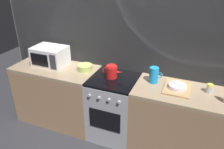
# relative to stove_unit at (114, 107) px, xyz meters

# --- Properties ---
(ground_plane) EXTENTS (8.00, 8.00, 0.00)m
(ground_plane) POSITION_rel_stove_unit_xyz_m (0.00, 0.00, -0.45)
(ground_plane) COLOR #2D2D33
(back_wall) EXTENTS (3.60, 0.05, 2.40)m
(back_wall) POSITION_rel_stove_unit_xyz_m (0.00, 0.32, 0.75)
(back_wall) COLOR gray
(back_wall) RESTS_ON ground_plane
(counter_left) EXTENTS (1.20, 0.60, 0.90)m
(counter_left) POSITION_rel_stove_unit_xyz_m (-0.90, 0.00, 0.00)
(counter_left) COLOR #997251
(counter_left) RESTS_ON ground_plane
(stove_unit) EXTENTS (0.60, 0.63, 0.90)m
(stove_unit) POSITION_rel_stove_unit_xyz_m (0.00, 0.00, 0.00)
(stove_unit) COLOR #9E9EA3
(stove_unit) RESTS_ON ground_plane
(counter_right) EXTENTS (1.20, 0.60, 0.90)m
(counter_right) POSITION_rel_stove_unit_xyz_m (0.90, 0.00, 0.00)
(counter_right) COLOR #997251
(counter_right) RESTS_ON ground_plane
(microwave) EXTENTS (0.46, 0.35, 0.27)m
(microwave) POSITION_rel_stove_unit_xyz_m (-1.00, 0.05, 0.59)
(microwave) COLOR white
(microwave) RESTS_ON counter_left
(kettle) EXTENTS (0.28, 0.15, 0.17)m
(kettle) POSITION_rel_stove_unit_xyz_m (-0.04, 0.02, 0.53)
(kettle) COLOR red
(kettle) RESTS_ON stove_unit
(mixing_bowl) EXTENTS (0.20, 0.20, 0.08)m
(mixing_bowl) POSITION_rel_stove_unit_xyz_m (-0.45, 0.08, 0.49)
(mixing_bowl) COLOR #B7D166
(mixing_bowl) RESTS_ON counter_left
(pitcher) EXTENTS (0.16, 0.11, 0.20)m
(pitcher) POSITION_rel_stove_unit_xyz_m (0.49, 0.09, 0.55)
(pitcher) COLOR #198CD8
(pitcher) RESTS_ON counter_right
(dish_pile) EXTENTS (0.30, 0.40, 0.07)m
(dish_pile) POSITION_rel_stove_unit_xyz_m (0.79, 0.04, 0.47)
(dish_pile) COLOR tan
(dish_pile) RESTS_ON counter_right
(spice_jar) EXTENTS (0.08, 0.08, 0.10)m
(spice_jar) POSITION_rel_stove_unit_xyz_m (1.13, 0.09, 0.50)
(spice_jar) COLOR silver
(spice_jar) RESTS_ON counter_right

